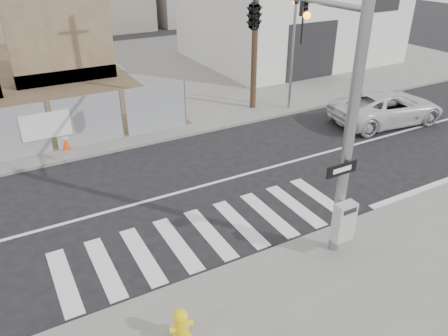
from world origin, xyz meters
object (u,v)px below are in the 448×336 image
auto_shop (289,21)px  suv (387,107)px  fire_hydrant (181,326)px  traffic_cone_d (65,140)px  signal_pole (283,50)px

auto_shop → suv: bearing=-105.0°
fire_hydrant → suv: size_ratio=0.16×
auto_shop → suv: 12.36m
auto_shop → traffic_cone_d: (-16.41, -7.91, -2.06)m
signal_pole → fire_hydrant: bearing=-143.0°
fire_hydrant → auto_shop: bearing=60.4°
signal_pole → auto_shop: 19.04m
fire_hydrant → suv: bearing=38.8°
auto_shop → fire_hydrant: 24.76m
suv → fire_hydrant: bearing=124.1°
signal_pole → auto_shop: signal_pole is taller
traffic_cone_d → fire_hydrant: bearing=-89.1°
fire_hydrant → suv: suv is taller
signal_pole → fire_hydrant: signal_pole is taller
signal_pole → auto_shop: (11.50, 15.01, -2.25)m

